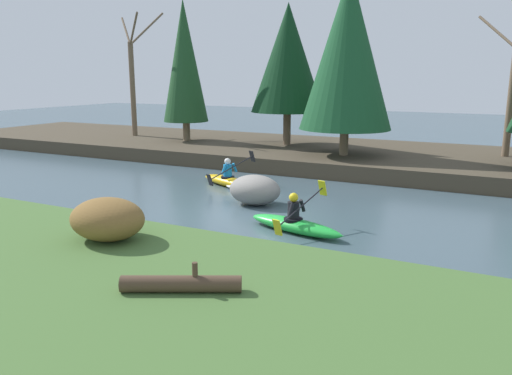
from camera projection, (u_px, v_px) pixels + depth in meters
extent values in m
plane|color=#425660|center=(236.00, 216.00, 13.99)|extent=(90.00, 90.00, 0.00)
cube|color=#476B33|center=(51.00, 285.00, 8.33)|extent=(44.00, 5.21, 0.85)
cube|color=#473D2D|center=(342.00, 156.00, 22.60)|extent=(44.00, 8.27, 0.62)
cylinder|color=#7A664C|center=(187.00, 131.00, 25.33)|extent=(0.36, 0.36, 0.97)
cone|color=#1E4723|center=(184.00, 61.00, 24.57)|extent=(2.24, 2.24, 5.90)
cylinder|color=brown|center=(287.00, 128.00, 23.76)|extent=(0.36, 0.36, 1.56)
cone|color=#0F3319|center=(288.00, 58.00, 23.05)|extent=(3.42, 3.42, 4.93)
cylinder|color=#7A664C|center=(344.00, 142.00, 20.63)|extent=(0.36, 0.36, 1.09)
cone|color=#194C28|center=(347.00, 51.00, 19.83)|extent=(3.73, 3.73, 6.21)
cylinder|color=brown|center=(133.00, 90.00, 27.01)|extent=(0.28, 0.28, 4.99)
cylinder|color=brown|center=(126.00, 31.00, 27.33)|extent=(1.84, 1.57, 1.66)
cylinder|color=brown|center=(134.00, 29.00, 25.28)|extent=(1.93, 1.65, 1.47)
cylinder|color=brown|center=(147.00, 29.00, 27.01)|extent=(0.85, 2.08, 1.85)
cylinder|color=brown|center=(511.00, 102.00, 19.94)|extent=(0.28, 0.28, 4.41)
cylinder|color=brown|center=(497.00, 32.00, 20.23)|extent=(1.64, 1.40, 1.48)
ellipsoid|color=brown|center=(107.00, 219.00, 9.24)|extent=(1.45, 1.21, 0.79)
ellipsoid|color=green|center=(295.00, 226.00, 12.51)|extent=(2.77, 1.21, 0.34)
cone|color=green|center=(338.00, 235.00, 11.72)|extent=(0.39, 0.28, 0.20)
cylinder|color=black|center=(293.00, 220.00, 12.51)|extent=(0.58, 0.58, 0.08)
cylinder|color=black|center=(293.00, 210.00, 12.45)|extent=(0.36, 0.36, 0.42)
sphere|color=yellow|center=(294.00, 197.00, 12.38)|extent=(0.28, 0.28, 0.23)
cylinder|color=black|center=(302.00, 205.00, 12.55)|extent=(0.14, 0.24, 0.35)
cylinder|color=black|center=(291.00, 209.00, 12.19)|extent=(0.14, 0.24, 0.35)
cylinder|color=black|center=(301.00, 207.00, 12.28)|extent=(0.48, 1.87, 0.65)
cube|color=yellow|center=(322.00, 188.00, 12.92)|extent=(0.23, 0.20, 0.41)
cube|color=yellow|center=(277.00, 227.00, 11.64)|extent=(0.23, 0.20, 0.41)
ellipsoid|color=yellow|center=(229.00, 181.00, 17.73)|extent=(2.73, 1.57, 0.34)
cone|color=yellow|center=(251.00, 187.00, 16.82)|extent=(0.40, 0.32, 0.20)
cylinder|color=black|center=(228.00, 177.00, 17.74)|extent=(0.63, 0.63, 0.08)
cylinder|color=#1984CC|center=(228.00, 170.00, 17.68)|extent=(0.39, 0.39, 0.42)
sphere|color=white|center=(228.00, 161.00, 17.61)|extent=(0.30, 0.30, 0.23)
cylinder|color=#1984CC|center=(235.00, 168.00, 17.75)|extent=(0.17, 0.24, 0.35)
cylinder|color=#1984CC|center=(224.00, 169.00, 17.44)|extent=(0.17, 0.24, 0.35)
cylinder|color=black|center=(232.00, 168.00, 17.49)|extent=(0.75, 1.79, 0.65)
cube|color=black|center=(252.00, 156.00, 18.03)|extent=(0.24, 0.22, 0.41)
cube|color=black|center=(210.00, 180.00, 16.94)|extent=(0.24, 0.22, 0.41)
ellipsoid|color=white|center=(238.00, 186.00, 17.35)|extent=(1.28, 1.06, 0.18)
ellipsoid|color=gray|center=(255.00, 190.00, 15.15)|extent=(1.61, 1.26, 0.91)
cylinder|color=#4C3828|center=(181.00, 284.00, 7.03)|extent=(1.63, 0.98, 0.24)
cylinder|color=#4C3828|center=(195.00, 269.00, 6.98)|extent=(0.08, 0.08, 0.20)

